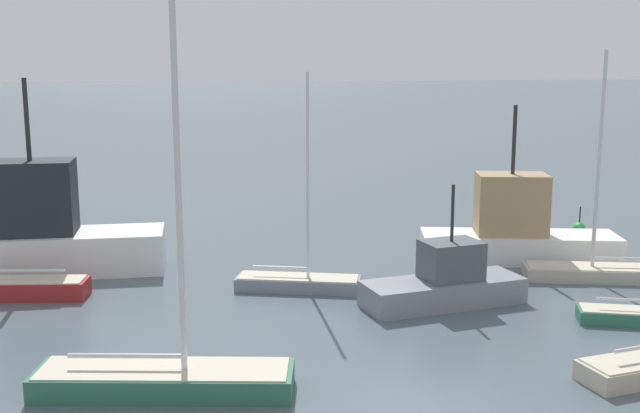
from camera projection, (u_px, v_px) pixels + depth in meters
ground_plane at (423, 412)px, 18.15m from camera, size 600.00×600.00×0.00m
sailboat_2 at (7, 283)px, 26.75m from camera, size 5.57×1.83×10.78m
sailboat_3 at (165, 372)px, 19.14m from camera, size 6.57×2.67×11.27m
sailboat_4 at (298, 280)px, 27.73m from camera, size 4.61×2.38×7.73m
sailboat_6 at (604, 269)px, 28.99m from camera, size 6.06×2.80×8.48m
fishing_boat_0 at (43, 235)px, 29.76m from camera, size 8.87×2.77×7.48m
fishing_boat_1 at (516, 231)px, 31.66m from camera, size 8.22×3.79×6.37m
fishing_boat_2 at (445, 283)px, 26.03m from camera, size 5.76×2.98×4.09m
channel_buoy_0 at (579, 228)px, 36.56m from camera, size 0.59×0.59×1.35m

